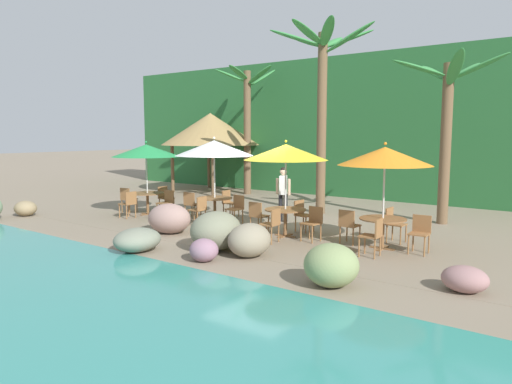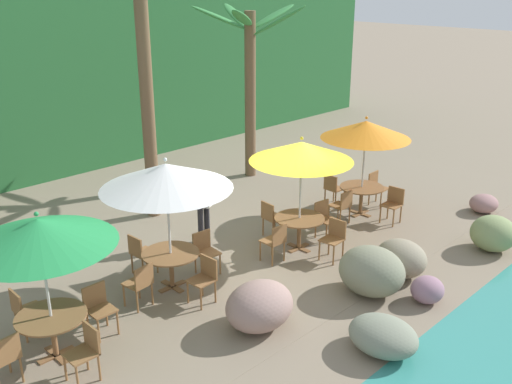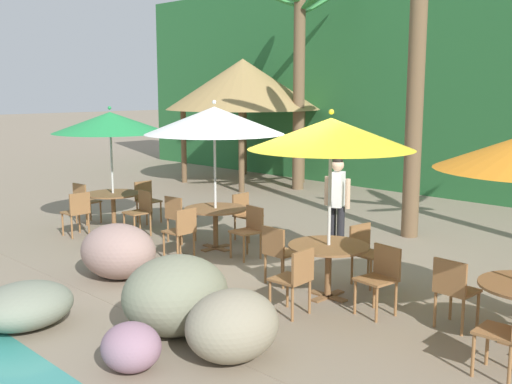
{
  "view_description": "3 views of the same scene",
  "coord_description": "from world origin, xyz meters",
  "px_view_note": "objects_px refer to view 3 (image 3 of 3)",
  "views": [
    {
      "loc": [
        7.89,
        -10.86,
        2.72
      ],
      "look_at": [
        -0.08,
        -0.11,
        1.09
      ],
      "focal_mm": 33.63,
      "sensor_mm": 36.0,
      "label": 1
    },
    {
      "loc": [
        -7.81,
        -7.86,
        5.65
      ],
      "look_at": [
        0.49,
        0.43,
        1.29
      ],
      "focal_mm": 40.58,
      "sensor_mm": 36.0,
      "label": 2
    },
    {
      "loc": [
        6.08,
        -6.73,
        2.84
      ],
      "look_at": [
        -0.64,
        -0.04,
        1.22
      ],
      "focal_mm": 43.12,
      "sensor_mm": 36.0,
      "label": 3
    }
  ],
  "objects_px": {
    "chair_white_left": "(178,215)",
    "chair_white_right": "(182,229)",
    "dining_table_white": "(215,215)",
    "dining_table_yellow": "(329,254)",
    "chair_green_inland": "(146,198)",
    "palm_tree_nearest": "(299,57)",
    "dining_table_green": "(113,199)",
    "chair_yellow_left": "(278,251)",
    "chair_green_left": "(84,200)",
    "chair_yellow_right": "(296,277)",
    "palapa_hut": "(243,85)",
    "chair_green_seaward": "(141,209)",
    "umbrella_green": "(110,122)",
    "chair_orange_left": "(454,288)",
    "umbrella_white": "(214,120)",
    "palm_tree_second": "(420,3)",
    "waiter_in_white": "(337,199)",
    "chair_green_right": "(77,211)",
    "umbrella_yellow": "(331,134)",
    "chair_yellow_inland": "(365,250)",
    "chair_white_inland": "(245,213)",
    "chair_orange_right": "(509,330)",
    "chair_yellow_seaward": "(381,275)",
    "chair_white_seaward": "(250,228)"
  },
  "relations": [
    {
      "from": "chair_green_left",
      "to": "chair_orange_right",
      "type": "distance_m",
      "value": 9.27
    },
    {
      "from": "chair_green_right",
      "to": "chair_yellow_seaward",
      "type": "bearing_deg",
      "value": 5.86
    },
    {
      "from": "waiter_in_white",
      "to": "umbrella_white",
      "type": "bearing_deg",
      "value": -147.14
    },
    {
      "from": "umbrella_white",
      "to": "chair_yellow_inland",
      "type": "height_order",
      "value": "umbrella_white"
    },
    {
      "from": "umbrella_white",
      "to": "chair_yellow_inland",
      "type": "distance_m",
      "value": 3.52
    },
    {
      "from": "dining_table_yellow",
      "to": "chair_green_left",
      "type": "bearing_deg",
      "value": -179.95
    },
    {
      "from": "umbrella_green",
      "to": "chair_white_inland",
      "type": "height_order",
      "value": "umbrella_green"
    },
    {
      "from": "chair_green_inland",
      "to": "palm_tree_nearest",
      "type": "relative_size",
      "value": 0.15
    },
    {
      "from": "dining_table_yellow",
      "to": "chair_orange_left",
      "type": "height_order",
      "value": "chair_orange_left"
    },
    {
      "from": "umbrella_green",
      "to": "chair_green_seaward",
      "type": "height_order",
      "value": "umbrella_green"
    },
    {
      "from": "chair_green_right",
      "to": "chair_yellow_right",
      "type": "relative_size",
      "value": 1.0
    },
    {
      "from": "chair_green_left",
      "to": "waiter_in_white",
      "type": "bearing_deg",
      "value": 18.66
    },
    {
      "from": "umbrella_white",
      "to": "dining_table_yellow",
      "type": "xyz_separation_m",
      "value": [
        3.03,
        -0.61,
        -1.66
      ]
    },
    {
      "from": "chair_green_left",
      "to": "chair_yellow_left",
      "type": "xyz_separation_m",
      "value": [
        5.65,
        -0.08,
        0.0
      ]
    },
    {
      "from": "chair_white_left",
      "to": "chair_white_right",
      "type": "height_order",
      "value": "same"
    },
    {
      "from": "chair_green_right",
      "to": "chair_white_inland",
      "type": "xyz_separation_m",
      "value": [
        2.41,
        2.13,
        0.0
      ]
    },
    {
      "from": "chair_white_left",
      "to": "palm_tree_nearest",
      "type": "height_order",
      "value": "palm_tree_nearest"
    },
    {
      "from": "umbrella_yellow",
      "to": "umbrella_green",
      "type": "bearing_deg",
      "value": 178.25
    },
    {
      "from": "chair_white_left",
      "to": "chair_white_right",
      "type": "xyz_separation_m",
      "value": [
        0.96,
        -0.65,
        0.0
      ]
    },
    {
      "from": "dining_table_yellow",
      "to": "chair_yellow_right",
      "type": "bearing_deg",
      "value": -79.68
    },
    {
      "from": "waiter_in_white",
      "to": "umbrella_green",
      "type": "bearing_deg",
      "value": -160.15
    },
    {
      "from": "dining_table_white",
      "to": "dining_table_yellow",
      "type": "xyz_separation_m",
      "value": [
        3.03,
        -0.61,
        0.0
      ]
    },
    {
      "from": "umbrella_green",
      "to": "palm_tree_nearest",
      "type": "relative_size",
      "value": 0.44
    },
    {
      "from": "umbrella_yellow",
      "to": "chair_orange_left",
      "type": "bearing_deg",
      "value": 4.65
    },
    {
      "from": "chair_yellow_inland",
      "to": "chair_yellow_left",
      "type": "bearing_deg",
      "value": -132.26
    },
    {
      "from": "chair_white_seaward",
      "to": "chair_yellow_right",
      "type": "relative_size",
      "value": 1.0
    },
    {
      "from": "chair_green_seaward",
      "to": "palm_tree_nearest",
      "type": "bearing_deg",
      "value": 103.5
    },
    {
      "from": "chair_green_left",
      "to": "palm_tree_nearest",
      "type": "relative_size",
      "value": 0.15
    },
    {
      "from": "palm_tree_nearest",
      "to": "chair_green_inland",
      "type": "bearing_deg",
      "value": -83.89
    },
    {
      "from": "chair_green_seaward",
      "to": "chair_white_inland",
      "type": "bearing_deg",
      "value": 36.09
    },
    {
      "from": "chair_green_left",
      "to": "chair_yellow_right",
      "type": "bearing_deg",
      "value": -7.16
    },
    {
      "from": "palapa_hut",
      "to": "chair_green_seaward",
      "type": "bearing_deg",
      "value": -60.02
    },
    {
      "from": "dining_table_green",
      "to": "umbrella_white",
      "type": "height_order",
      "value": "umbrella_white"
    },
    {
      "from": "palm_tree_second",
      "to": "palapa_hut",
      "type": "xyz_separation_m",
      "value": [
        -7.25,
        2.46,
        -1.43
      ]
    },
    {
      "from": "dining_table_white",
      "to": "chair_white_inland",
      "type": "bearing_deg",
      "value": 98.72
    },
    {
      "from": "umbrella_green",
      "to": "chair_white_left",
      "type": "xyz_separation_m",
      "value": [
        1.8,
        0.24,
        -1.64
      ]
    },
    {
      "from": "chair_yellow_inland",
      "to": "chair_orange_left",
      "type": "xyz_separation_m",
      "value": [
        1.75,
        -0.71,
        0.0
      ]
    },
    {
      "from": "palm_tree_second",
      "to": "chair_yellow_seaward",
      "type": "bearing_deg",
      "value": -63.7
    },
    {
      "from": "dining_table_yellow",
      "to": "umbrella_white",
      "type": "bearing_deg",
      "value": 168.55
    },
    {
      "from": "umbrella_yellow",
      "to": "chair_yellow_left",
      "type": "xyz_separation_m",
      "value": [
        -0.85,
        -0.08,
        -1.73
      ]
    },
    {
      "from": "umbrella_green",
      "to": "umbrella_white",
      "type": "height_order",
      "value": "umbrella_white"
    },
    {
      "from": "chair_green_seaward",
      "to": "chair_green_left",
      "type": "relative_size",
      "value": 1.0
    },
    {
      "from": "dining_table_green",
      "to": "chair_yellow_inland",
      "type": "height_order",
      "value": "chair_yellow_inland"
    },
    {
      "from": "chair_white_seaward",
      "to": "palapa_hut",
      "type": "relative_size",
      "value": 0.19
    },
    {
      "from": "palm_tree_nearest",
      "to": "chair_white_right",
      "type": "bearing_deg",
      "value": -63.3
    },
    {
      "from": "chair_green_inland",
      "to": "chair_green_left",
      "type": "height_order",
      "value": "same"
    },
    {
      "from": "dining_table_green",
      "to": "chair_yellow_left",
      "type": "relative_size",
      "value": 1.26
    },
    {
      "from": "palm_tree_second",
      "to": "chair_white_right",
      "type": "bearing_deg",
      "value": -113.93
    },
    {
      "from": "chair_yellow_inland",
      "to": "palm_tree_nearest",
      "type": "bearing_deg",
      "value": 137.87
    },
    {
      "from": "chair_green_left",
      "to": "umbrella_white",
      "type": "height_order",
      "value": "umbrella_white"
    }
  ]
}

